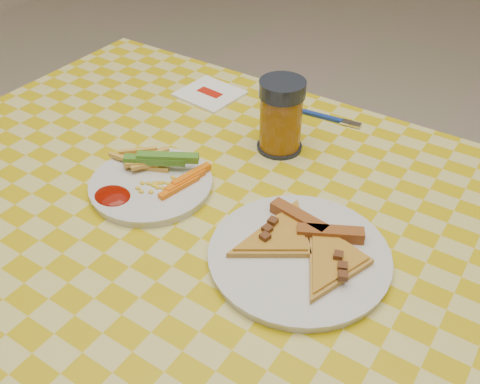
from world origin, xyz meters
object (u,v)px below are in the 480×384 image
object	(u,v)px
table	(227,246)
plate_left	(151,185)
plate_right	(299,257)
drink_glass	(281,117)

from	to	relation	value
table	plate_left	world-z (taller)	plate_left
plate_right	drink_glass	world-z (taller)	drink_glass
table	plate_right	bearing A→B (deg)	-10.47
plate_left	plate_right	bearing A→B (deg)	-2.07
table	drink_glass	distance (m)	0.26
plate_left	drink_glass	world-z (taller)	drink_glass
table	plate_left	distance (m)	0.17
plate_right	drink_glass	distance (m)	0.30
plate_left	table	bearing A→B (deg)	6.51
table	drink_glass	world-z (taller)	drink_glass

